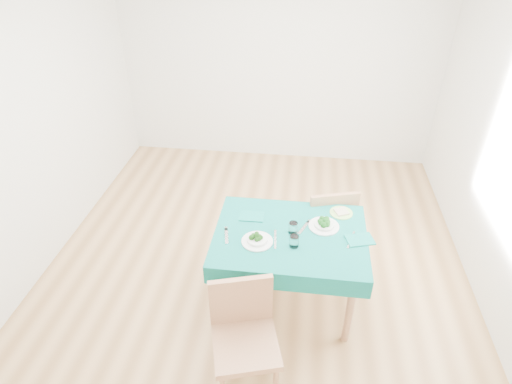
# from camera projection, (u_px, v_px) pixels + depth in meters

# --- Properties ---
(room_shell) EXTENTS (4.02, 4.52, 2.73)m
(room_shell) POSITION_uv_depth(u_px,v_px,m) (256.00, 140.00, 3.42)
(room_shell) COLOR #9C6F41
(room_shell) RESTS_ON ground
(table) EXTENTS (1.19, 0.91, 0.76)m
(table) POSITION_uv_depth(u_px,v_px,m) (288.00, 269.00, 3.58)
(table) COLOR #09655D
(table) RESTS_ON ground
(chair_near) EXTENTS (0.56, 0.59, 1.10)m
(chair_near) POSITION_uv_depth(u_px,v_px,m) (245.00, 333.00, 2.84)
(chair_near) COLOR #A16E4B
(chair_near) RESTS_ON ground
(chair_far) EXTENTS (0.56, 0.59, 1.09)m
(chair_far) POSITION_uv_depth(u_px,v_px,m) (326.00, 210.00, 4.00)
(chair_far) COLOR #A16E4B
(chair_far) RESTS_ON ground
(bowl_near) EXTENTS (0.24, 0.24, 0.07)m
(bowl_near) POSITION_uv_depth(u_px,v_px,m) (257.00, 238.00, 3.27)
(bowl_near) COLOR white
(bowl_near) RESTS_ON table
(bowl_far) EXTENTS (0.25, 0.25, 0.08)m
(bowl_far) POSITION_uv_depth(u_px,v_px,m) (324.00, 223.00, 3.43)
(bowl_far) COLOR white
(bowl_far) RESTS_ON table
(fork_near) EXTENTS (0.07, 0.19, 0.00)m
(fork_near) POSITION_uv_depth(u_px,v_px,m) (226.00, 236.00, 3.35)
(fork_near) COLOR silver
(fork_near) RESTS_ON table
(knife_near) EXTENTS (0.04, 0.23, 0.00)m
(knife_near) POSITION_uv_depth(u_px,v_px,m) (275.00, 239.00, 3.31)
(knife_near) COLOR silver
(knife_near) RESTS_ON table
(fork_far) EXTENTS (0.10, 0.19, 0.00)m
(fork_far) POSITION_uv_depth(u_px,v_px,m) (304.00, 227.00, 3.43)
(fork_far) COLOR silver
(fork_far) RESTS_ON table
(knife_far) EXTENTS (0.08, 0.22, 0.00)m
(knife_far) POSITION_uv_depth(u_px,v_px,m) (351.00, 240.00, 3.31)
(knife_far) COLOR silver
(knife_far) RESTS_ON table
(napkin_near) EXTENTS (0.20, 0.14, 0.01)m
(napkin_near) POSITION_uv_depth(u_px,v_px,m) (252.00, 216.00, 3.55)
(napkin_near) COLOR #0D6F66
(napkin_near) RESTS_ON table
(napkin_far) EXTENTS (0.24, 0.20, 0.01)m
(napkin_far) POSITION_uv_depth(u_px,v_px,m) (360.00, 240.00, 3.30)
(napkin_far) COLOR #0D6F66
(napkin_far) RESTS_ON table
(tumbler_center) EXTENTS (0.07, 0.07, 0.09)m
(tumbler_center) POSITION_uv_depth(u_px,v_px,m) (293.00, 228.00, 3.36)
(tumbler_center) COLOR white
(tumbler_center) RESTS_ON table
(tumbler_side) EXTENTS (0.07, 0.07, 0.09)m
(tumbler_side) POSITION_uv_depth(u_px,v_px,m) (294.00, 241.00, 3.22)
(tumbler_side) COLOR white
(tumbler_side) RESTS_ON table
(side_plate) EXTENTS (0.19, 0.19, 0.01)m
(side_plate) POSITION_uv_depth(u_px,v_px,m) (341.00, 213.00, 3.60)
(side_plate) COLOR #A5DF6D
(side_plate) RESTS_ON table
(bread_slice) EXTENTS (0.14, 0.14, 0.02)m
(bread_slice) POSITION_uv_depth(u_px,v_px,m) (341.00, 212.00, 3.59)
(bread_slice) COLOR beige
(bread_slice) RESTS_ON side_plate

